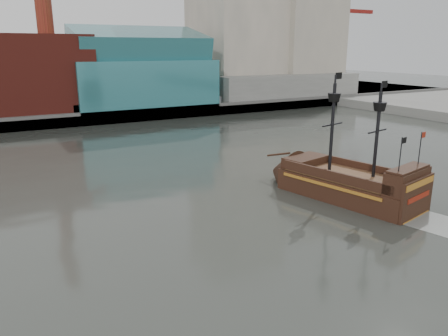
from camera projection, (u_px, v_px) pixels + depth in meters
ground at (319, 244)px, 33.43m from camera, size 400.00×400.00×0.00m
promenade_far at (77, 103)px, 110.65m from camera, size 220.00×60.00×2.00m
seawall at (107, 118)px, 85.72m from camera, size 220.00×1.00×2.60m
skyline at (97, 3)px, 100.56m from camera, size 149.00×45.00×62.00m
crane_a at (341, 32)px, 134.27m from camera, size 22.50×4.00×32.25m
crane_b at (341, 45)px, 148.13m from camera, size 19.10×4.00×26.25m
pirate_ship at (351, 187)px, 43.23m from camera, size 8.93×18.32×13.18m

